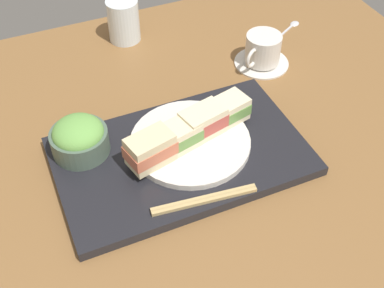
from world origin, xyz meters
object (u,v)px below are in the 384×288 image
at_px(drinking_glass, 123,20).
at_px(teaspoon, 292,25).
at_px(chopsticks_pair, 204,200).
at_px(sandwich_plate, 190,142).
at_px(coffee_cup, 262,51).
at_px(sandwich_nearmost, 150,150).
at_px(sandwich_farmost, 227,111).
at_px(salad_bowl, 79,138).
at_px(sandwich_inner_near, 177,137).
at_px(sandwich_inner_far, 203,122).

height_order(drinking_glass, teaspoon, drinking_glass).
bearing_deg(chopsticks_pair, teaspoon, 44.64).
xyz_separation_m(sandwich_plate, coffee_cup, (0.26, 0.19, 0.01)).
bearing_deg(teaspoon, sandwich_nearmost, -146.75).
relative_size(sandwich_farmost, salad_bowl, 0.86).
relative_size(sandwich_nearmost, chopsticks_pair, 0.51).
relative_size(sandwich_nearmost, sandwich_inner_near, 1.02).
distance_m(sandwich_farmost, drinking_glass, 0.39).
bearing_deg(chopsticks_pair, sandwich_farmost, 53.16).
xyz_separation_m(chopsticks_pair, drinking_glass, (0.04, 0.54, 0.03)).
bearing_deg(teaspoon, coffee_cup, -143.91).
distance_m(sandwich_nearmost, salad_bowl, 0.14).
bearing_deg(sandwich_farmost, sandwich_inner_far, -165.39).
relative_size(chopsticks_pair, coffee_cup, 1.49).
bearing_deg(chopsticks_pair, sandwich_plate, 76.83).
bearing_deg(sandwich_inner_near, sandwich_farmost, 14.61).
height_order(salad_bowl, drinking_glass, drinking_glass).
bearing_deg(sandwich_farmost, sandwich_inner_near, -165.39).
height_order(sandwich_inner_far, coffee_cup, sandwich_inner_far).
distance_m(sandwich_inner_near, teaspoon, 0.53).
distance_m(sandwich_inner_far, coffee_cup, 0.29).
height_order(sandwich_nearmost, salad_bowl, same).
distance_m(sandwich_nearmost, drinking_glass, 0.44).
bearing_deg(sandwich_farmost, salad_bowl, 171.09).
distance_m(sandwich_inner_far, sandwich_farmost, 0.06).
distance_m(drinking_glass, teaspoon, 0.42).
relative_size(sandwich_inner_near, chopsticks_pair, 0.50).
distance_m(sandwich_plate, chopsticks_pair, 0.13).
xyz_separation_m(salad_bowl, chopsticks_pair, (0.16, -0.20, -0.03)).
bearing_deg(salad_bowl, teaspoon, 21.54).
relative_size(sandwich_inner_far, salad_bowl, 0.89).
height_order(chopsticks_pair, coffee_cup, coffee_cup).
bearing_deg(salad_bowl, chopsticks_pair, -51.23).
bearing_deg(coffee_cup, salad_bowl, -164.18).
height_order(sandwich_farmost, drinking_glass, drinking_glass).
relative_size(sandwich_plate, teaspoon, 2.52).
bearing_deg(sandwich_farmost, coffee_cup, 44.37).
xyz_separation_m(chopsticks_pair, coffee_cup, (0.29, 0.32, 0.01)).
distance_m(sandwich_nearmost, sandwich_inner_near, 0.06).
distance_m(salad_bowl, drinking_glass, 0.39).
bearing_deg(salad_bowl, sandwich_inner_near, -24.18).
relative_size(sandwich_plate, sandwich_inner_far, 2.39).
bearing_deg(sandwich_nearmost, salad_bowl, 140.27).
bearing_deg(sandwich_inner_near, chopsticks_pair, -91.26).
relative_size(sandwich_nearmost, sandwich_farmost, 1.05).
height_order(sandwich_farmost, teaspoon, sandwich_farmost).
height_order(sandwich_plate, chopsticks_pair, sandwich_plate).
distance_m(coffee_cup, teaspoon, 0.19).
bearing_deg(sandwich_nearmost, sandwich_plate, 14.61).
xyz_separation_m(sandwich_farmost, salad_bowl, (-0.27, 0.04, -0.00)).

